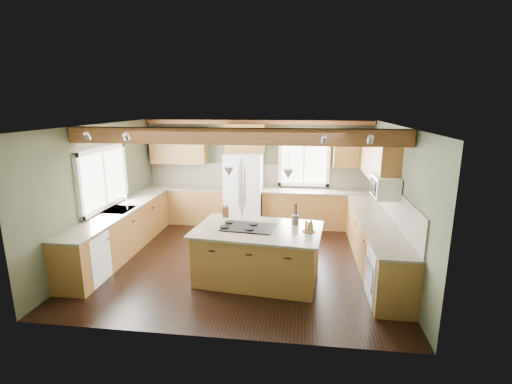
# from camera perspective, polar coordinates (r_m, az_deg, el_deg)

# --- Properties ---
(floor) EXTENTS (5.60, 5.60, 0.00)m
(floor) POSITION_cam_1_polar(r_m,az_deg,el_deg) (7.39, -2.12, -10.34)
(floor) COLOR black
(floor) RESTS_ON ground
(ceiling) EXTENTS (5.60, 5.60, 0.00)m
(ceiling) POSITION_cam_1_polar(r_m,az_deg,el_deg) (6.77, -2.31, 10.21)
(ceiling) COLOR silver
(ceiling) RESTS_ON wall_back
(wall_back) EXTENTS (5.60, 0.00, 5.60)m
(wall_back) POSITION_cam_1_polar(r_m,az_deg,el_deg) (9.39, 0.28, 3.15)
(wall_back) COLOR #3E4531
(wall_back) RESTS_ON ground
(wall_left) EXTENTS (0.00, 5.00, 5.00)m
(wall_left) POSITION_cam_1_polar(r_m,az_deg,el_deg) (7.92, -22.63, 0.14)
(wall_left) COLOR #3E4531
(wall_left) RESTS_ON ground
(wall_right) EXTENTS (0.00, 5.00, 5.00)m
(wall_right) POSITION_cam_1_polar(r_m,az_deg,el_deg) (7.08, 20.75, -1.18)
(wall_right) COLOR #3E4531
(wall_right) RESTS_ON ground
(ceiling_beam) EXTENTS (5.55, 0.26, 0.26)m
(ceiling_beam) POSITION_cam_1_polar(r_m,az_deg,el_deg) (6.04, -3.50, 8.57)
(ceiling_beam) COLOR #502816
(ceiling_beam) RESTS_ON ceiling
(soffit_trim) EXTENTS (5.55, 0.20, 0.10)m
(soffit_trim) POSITION_cam_1_polar(r_m,az_deg,el_deg) (9.15, 0.21, 10.70)
(soffit_trim) COLOR #502816
(soffit_trim) RESTS_ON ceiling
(backsplash_back) EXTENTS (5.58, 0.03, 0.58)m
(backsplash_back) POSITION_cam_1_polar(r_m,az_deg,el_deg) (9.39, 0.27, 2.60)
(backsplash_back) COLOR brown
(backsplash_back) RESTS_ON wall_back
(backsplash_right) EXTENTS (0.03, 3.70, 0.58)m
(backsplash_right) POSITION_cam_1_polar(r_m,az_deg,el_deg) (7.15, 20.49, -1.77)
(backsplash_right) COLOR brown
(backsplash_right) RESTS_ON wall_right
(base_cab_back_left) EXTENTS (2.02, 0.60, 0.88)m
(base_cab_back_left) POSITION_cam_1_polar(r_m,az_deg,el_deg) (9.67, -10.53, -1.99)
(base_cab_back_left) COLOR brown
(base_cab_back_left) RESTS_ON floor
(counter_back_left) EXTENTS (2.06, 0.64, 0.04)m
(counter_back_left) POSITION_cam_1_polar(r_m,az_deg,el_deg) (9.56, -10.65, 0.66)
(counter_back_left) COLOR #4C4538
(counter_back_left) RESTS_ON base_cab_back_left
(base_cab_back_right) EXTENTS (2.62, 0.60, 0.88)m
(base_cab_back_right) POSITION_cam_1_polar(r_m,az_deg,el_deg) (9.23, 9.27, -2.69)
(base_cab_back_right) COLOR brown
(base_cab_back_right) RESTS_ON floor
(counter_back_right) EXTENTS (2.66, 0.64, 0.04)m
(counter_back_right) POSITION_cam_1_polar(r_m,az_deg,el_deg) (9.12, 9.38, 0.09)
(counter_back_right) COLOR #4C4538
(counter_back_right) RESTS_ON base_cab_back_right
(base_cab_left) EXTENTS (0.60, 3.70, 0.88)m
(base_cab_left) POSITION_cam_1_polar(r_m,az_deg,el_deg) (8.05, -20.04, -5.81)
(base_cab_left) COLOR brown
(base_cab_left) RESTS_ON floor
(counter_left) EXTENTS (0.64, 3.74, 0.04)m
(counter_left) POSITION_cam_1_polar(r_m,az_deg,el_deg) (7.91, -20.31, -2.66)
(counter_left) COLOR #4C4538
(counter_left) RESTS_ON base_cab_left
(base_cab_right) EXTENTS (0.60, 3.70, 0.88)m
(base_cab_right) POSITION_cam_1_polar(r_m,az_deg,el_deg) (7.32, 17.80, -7.55)
(base_cab_right) COLOR brown
(base_cab_right) RESTS_ON floor
(counter_right) EXTENTS (0.64, 3.74, 0.04)m
(counter_right) POSITION_cam_1_polar(r_m,az_deg,el_deg) (7.17, 18.06, -4.11)
(counter_right) COLOR #4C4538
(counter_right) RESTS_ON base_cab_right
(upper_cab_back_left) EXTENTS (1.40, 0.35, 0.90)m
(upper_cab_back_left) POSITION_cam_1_polar(r_m,az_deg,el_deg) (9.57, -11.84, 7.00)
(upper_cab_back_left) COLOR brown
(upper_cab_back_left) RESTS_ON wall_back
(upper_cab_over_fridge) EXTENTS (0.96, 0.35, 0.70)m
(upper_cab_over_fridge) POSITION_cam_1_polar(r_m,az_deg,el_deg) (9.14, -1.73, 8.24)
(upper_cab_over_fridge) COLOR brown
(upper_cab_over_fridge) RESTS_ON wall_back
(upper_cab_right) EXTENTS (0.35, 2.20, 0.90)m
(upper_cab_right) POSITION_cam_1_polar(r_m,az_deg,el_deg) (7.79, 18.41, 5.16)
(upper_cab_right) COLOR brown
(upper_cab_right) RESTS_ON wall_right
(upper_cab_back_corner) EXTENTS (0.90, 0.35, 0.90)m
(upper_cab_back_corner) POSITION_cam_1_polar(r_m,az_deg,el_deg) (9.13, 14.73, 6.54)
(upper_cab_back_corner) COLOR brown
(upper_cab_back_corner) RESTS_ON wall_back
(window_left) EXTENTS (0.04, 1.60, 1.05)m
(window_left) POSITION_cam_1_polar(r_m,az_deg,el_deg) (7.90, -22.49, 1.99)
(window_left) COLOR white
(window_left) RESTS_ON wall_left
(window_back) EXTENTS (1.10, 0.04, 1.00)m
(window_back) POSITION_cam_1_polar(r_m,az_deg,el_deg) (9.26, 7.37, 4.46)
(window_back) COLOR white
(window_back) RESTS_ON wall_back
(sink) EXTENTS (0.50, 0.65, 0.03)m
(sink) POSITION_cam_1_polar(r_m,az_deg,el_deg) (7.91, -20.31, -2.62)
(sink) COLOR #262628
(sink) RESTS_ON counter_left
(faucet) EXTENTS (0.02, 0.02, 0.28)m
(faucet) POSITION_cam_1_polar(r_m,az_deg,el_deg) (7.79, -19.22, -1.66)
(faucet) COLOR #B2B2B7
(faucet) RESTS_ON sink
(dishwasher) EXTENTS (0.60, 0.60, 0.84)m
(dishwasher) POSITION_cam_1_polar(r_m,az_deg,el_deg) (6.99, -24.81, -9.26)
(dishwasher) COLOR white
(dishwasher) RESTS_ON floor
(oven) EXTENTS (0.60, 0.72, 0.84)m
(oven) POSITION_cam_1_polar(r_m,az_deg,el_deg) (6.15, 19.86, -11.94)
(oven) COLOR white
(oven) RESTS_ON floor
(microwave) EXTENTS (0.40, 0.70, 0.38)m
(microwave) POSITION_cam_1_polar(r_m,az_deg,el_deg) (6.93, 19.25, 0.76)
(microwave) COLOR white
(microwave) RESTS_ON wall_right
(pendant_left) EXTENTS (0.18, 0.18, 0.16)m
(pendant_left) POSITION_cam_1_polar(r_m,az_deg,el_deg) (6.19, -4.20, 3.16)
(pendant_left) COLOR #B2B2B7
(pendant_left) RESTS_ON ceiling
(pendant_right) EXTENTS (0.18, 0.18, 0.16)m
(pendant_right) POSITION_cam_1_polar(r_m,az_deg,el_deg) (5.97, 4.98, 2.76)
(pendant_right) COLOR #B2B2B7
(pendant_right) RESTS_ON ceiling
(refrigerator) EXTENTS (0.90, 0.74, 1.80)m
(refrigerator) POSITION_cam_1_polar(r_m,az_deg,el_deg) (9.14, -1.88, 0.30)
(refrigerator) COLOR white
(refrigerator) RESTS_ON floor
(island) EXTENTS (2.11, 1.43, 0.88)m
(island) POSITION_cam_1_polar(r_m,az_deg,el_deg) (6.48, 0.29, -9.65)
(island) COLOR brown
(island) RESTS_ON floor
(island_top) EXTENTS (2.26, 1.57, 0.04)m
(island_top) POSITION_cam_1_polar(r_m,az_deg,el_deg) (6.31, 0.29, -5.81)
(island_top) COLOR #4C4538
(island_top) RESTS_ON island
(cooktop) EXTENTS (0.92, 0.67, 0.02)m
(cooktop) POSITION_cam_1_polar(r_m,az_deg,el_deg) (6.34, -1.18, -5.44)
(cooktop) COLOR black
(cooktop) RESTS_ON island_top
(knife_block) EXTENTS (0.12, 0.09, 0.19)m
(knife_block) POSITION_cam_1_polar(r_m,az_deg,el_deg) (6.93, -4.68, -3.07)
(knife_block) COLOR brown
(knife_block) RESTS_ON island_top
(utensil_crock) EXTENTS (0.15, 0.15, 0.17)m
(utensil_crock) POSITION_cam_1_polar(r_m,az_deg,el_deg) (6.53, 6.05, -4.25)
(utensil_crock) COLOR #362E2B
(utensil_crock) RESTS_ON island_top
(bottle_tray) EXTENTS (0.28, 0.28, 0.21)m
(bottle_tray) POSITION_cam_1_polar(r_m,az_deg,el_deg) (6.19, 8.16, -5.16)
(bottle_tray) COLOR brown
(bottle_tray) RESTS_ON island_top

